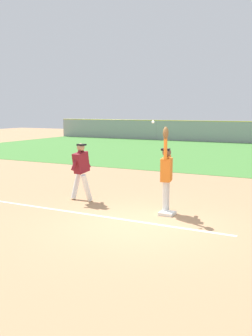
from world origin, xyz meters
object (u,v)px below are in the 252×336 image
Objects in this scene: parked_car_blue at (234,132)px; runner at (81,168)px; baseball at (153,122)px; parked_car_black at (185,131)px; first_base at (167,213)px; fielder at (166,171)px.

runner is at bearing -84.51° from parked_car_blue.
baseball is 27.78m from parked_car_black.
parked_car_blue is (4.50, 0.19, 0.00)m from parked_car_black.
runner reaches higher than parked_car_blue.
parked_car_black reaches higher than first_base.
runner is at bearing -74.20° from parked_car_black.
first_base is 1.10m from fielder.
first_base is 26.99m from parked_car_blue.
baseball is 0.02× the size of parked_car_black.
fielder is (-0.12, 0.19, 1.08)m from first_base.
parked_car_black is 1.00× the size of parked_car_blue.
baseball is at bearing -0.27° from runner.
fielder reaches higher than first_base.
parked_car_blue is (-1.34, 26.29, -0.32)m from runner.
runner is 26.75m from parked_car_black.
fielder is at bearing 122.35° from first_base.
fielder is 0.51× the size of parked_car_blue.
fielder reaches higher than runner.
parked_car_black is at bearing 110.33° from runner.
runner is at bearing 172.99° from first_base.
first_base is at bearing -78.37° from parked_car_blue.
parked_car_blue is at bearing -94.18° from fielder.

